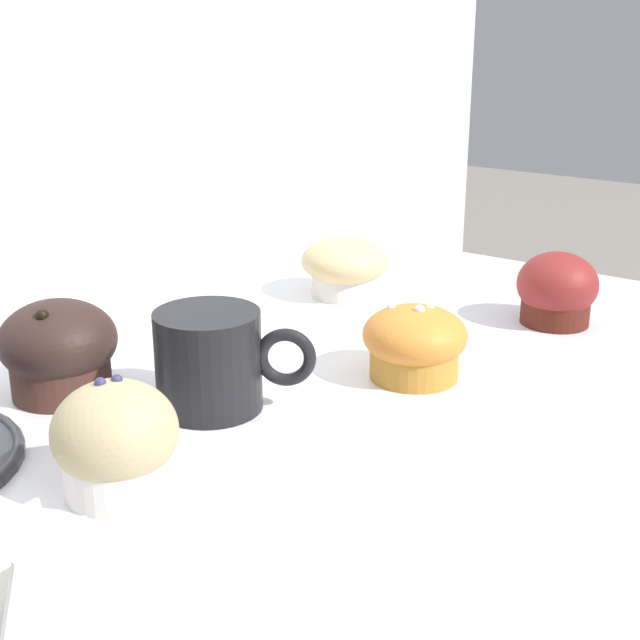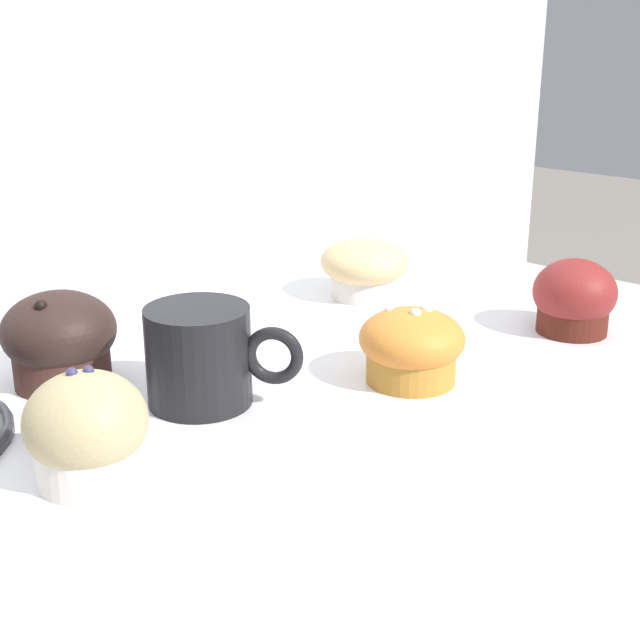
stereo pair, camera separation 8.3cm
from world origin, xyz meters
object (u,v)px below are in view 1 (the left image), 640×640
(muffin_front_center, at_px, (345,266))
(muffin_back_right, at_px, (415,343))
(coffee_cup, at_px, (211,358))
(muffin_front_right, at_px, (59,349))
(muffin_back_left, at_px, (116,442))
(muffin_front_left, at_px, (557,290))

(muffin_front_center, height_order, muffin_back_right, muffin_back_right)
(muffin_front_center, distance_m, coffee_cup, 0.33)
(muffin_front_right, bearing_deg, coffee_cup, -66.48)
(muffin_back_left, distance_m, muffin_front_right, 0.19)
(muffin_front_left, distance_m, coffee_cup, 0.41)
(muffin_back_left, relative_size, muffin_front_left, 1.02)
(muffin_back_left, bearing_deg, muffin_front_center, 14.40)
(muffin_back_right, xyz_separation_m, muffin_front_right, (-0.21, 0.23, 0.01))
(muffin_front_left, bearing_deg, muffin_back_right, 166.76)
(muffin_back_left, bearing_deg, muffin_front_right, 62.19)
(muffin_front_center, bearing_deg, muffin_front_left, -78.52)
(muffin_back_right, height_order, muffin_front_left, muffin_front_left)
(muffin_back_right, relative_size, muffin_front_right, 0.94)
(muffin_front_center, xyz_separation_m, coffee_cup, (-0.32, -0.08, 0.01))
(muffin_front_center, bearing_deg, coffee_cup, -165.95)
(muffin_front_center, relative_size, muffin_back_left, 1.17)
(muffin_back_right, xyz_separation_m, muffin_front_left, (0.22, -0.05, 0.00))
(muffin_back_right, bearing_deg, coffee_cup, 145.50)
(muffin_front_right, distance_m, coffee_cup, 0.14)
(muffin_back_left, height_order, muffin_front_right, same)
(muffin_front_right, height_order, coffee_cup, muffin_front_right)
(muffin_back_right, bearing_deg, muffin_front_right, 132.04)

